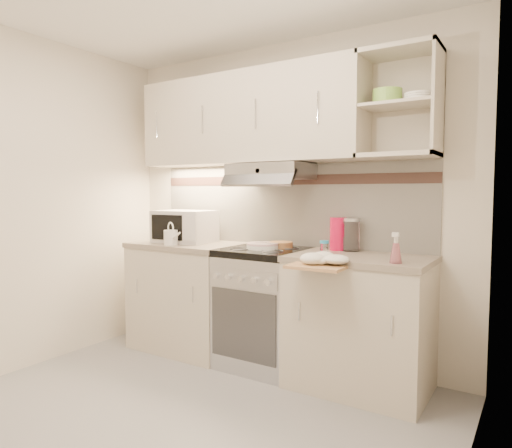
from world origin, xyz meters
name	(u,v)px	position (x,y,z in m)	size (l,w,h in m)	color
ground	(163,427)	(0.00, 0.00, 0.00)	(3.00, 3.00, 0.00)	gray
room_shell	(202,142)	(0.00, 0.37, 1.63)	(3.04, 2.84, 2.52)	beige
base_cabinet_left	(189,298)	(-0.75, 1.10, 0.43)	(0.90, 0.60, 0.86)	beige
worktop_left	(188,245)	(-0.75, 1.10, 0.88)	(0.92, 0.62, 0.04)	gray
base_cabinet_right	(359,325)	(0.75, 1.10, 0.43)	(0.90, 0.60, 0.86)	beige
worktop_right	(360,259)	(0.75, 1.10, 0.88)	(0.92, 0.62, 0.04)	gray
electric_range	(264,307)	(0.00, 1.10, 0.45)	(0.60, 0.60, 0.90)	#B7B7BC
microwave	(185,226)	(-0.81, 1.12, 1.03)	(0.50, 0.39, 0.27)	silver
watering_can	(171,237)	(-0.75, 0.89, 0.97)	(0.21, 0.13, 0.19)	white
plate_stack	(262,246)	(0.00, 1.07, 0.92)	(0.24, 0.24, 0.05)	white
bread_loaf	(281,245)	(0.08, 1.20, 0.92)	(0.18, 0.18, 0.04)	#97673B
pink_pitcher	(338,234)	(0.51, 1.30, 1.02)	(0.13, 0.12, 0.24)	red
glass_jar	(351,235)	(0.61, 1.30, 1.02)	(0.13, 0.13, 0.24)	white
spice_jar	(324,247)	(0.50, 1.06, 0.95)	(0.06, 0.06, 0.09)	white
spray_bottle	(396,250)	(1.04, 0.91, 0.98)	(0.07, 0.07, 0.20)	pink
cutting_board	(319,266)	(0.61, 0.74, 0.87)	(0.34, 0.31, 0.02)	tan
dish_towel	(324,258)	(0.63, 0.77, 0.92)	(0.30, 0.25, 0.08)	silver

